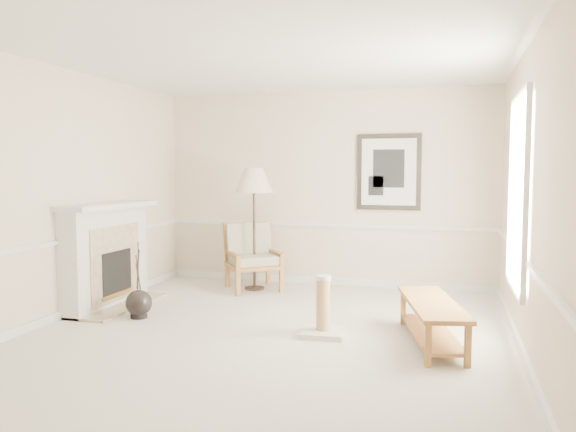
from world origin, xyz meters
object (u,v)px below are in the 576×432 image
object	(u,v)px
floor_vase	(139,304)
bench	(432,315)
scratching_post	(323,316)
armchair	(252,254)
floor_lamp	(254,184)

from	to	relation	value
floor_vase	bench	world-z (taller)	floor_vase
floor_vase	scratching_post	bearing A→B (deg)	-1.95
armchair	scratching_post	distance (m)	2.54
floor_vase	scratching_post	distance (m)	2.22
floor_vase	armchair	xyz separation A→B (m)	(0.70, 1.94, 0.35)
floor_vase	armchair	bearing A→B (deg)	70.17
floor_lamp	scratching_post	xyz separation A→B (m)	(1.46, -1.96, -1.33)
bench	scratching_post	size ratio (longest dim) A/B	2.48
floor_vase	floor_lamp	xyz separation A→B (m)	(0.76, 1.88, 1.37)
floor_lamp	floor_vase	bearing A→B (deg)	-112.03
floor_vase	armchair	world-z (taller)	armchair
armchair	scratching_post	size ratio (longest dim) A/B	1.65
floor_lamp	bench	bearing A→B (deg)	-37.17
scratching_post	floor_lamp	bearing A→B (deg)	126.65
scratching_post	bench	bearing A→B (deg)	1.10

